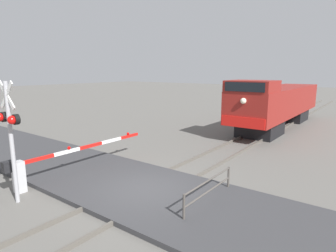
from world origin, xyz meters
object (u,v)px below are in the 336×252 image
object	(u,v)px
crossing_gate	(45,164)
guard_railing	(209,188)
crossing_signal	(9,128)
locomotive	(277,103)

from	to	relation	value
crossing_gate	guard_railing	distance (m)	6.55
crossing_signal	crossing_gate	world-z (taller)	crossing_signal
locomotive	crossing_signal	xyz separation A→B (m)	(-3.05, -18.84, 0.67)
guard_railing	crossing_signal	bearing A→B (deg)	-145.23
crossing_signal	crossing_gate	bearing A→B (deg)	116.73
locomotive	crossing_signal	bearing A→B (deg)	-99.20
locomotive	crossing_gate	bearing A→B (deg)	-102.39
crossing_signal	guard_railing	size ratio (longest dim) A/B	1.36
locomotive	guard_railing	world-z (taller)	locomotive
crossing_gate	guard_railing	world-z (taller)	crossing_gate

